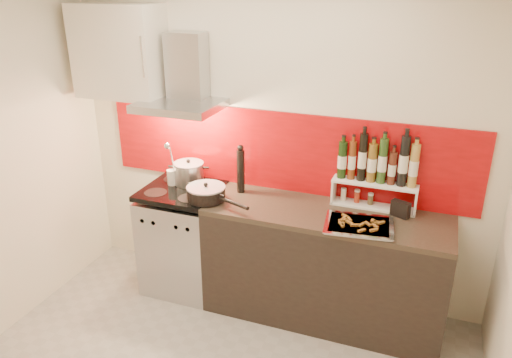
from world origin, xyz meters
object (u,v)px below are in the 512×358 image
at_px(stock_pot, 189,173).
at_px(pepper_mill, 241,169).
at_px(counter, 324,265).
at_px(baking_tray, 359,225).
at_px(range_stove, 184,239).
at_px(saute_pan, 207,193).

distance_m(stock_pot, pepper_mill, 0.46).
xyz_separation_m(stock_pot, pepper_mill, (0.45, 0.01, 0.09)).
bearing_deg(stock_pot, counter, -5.39).
xyz_separation_m(pepper_mill, baking_tray, (0.99, -0.27, -0.17)).
height_order(range_stove, stock_pot, stock_pot).
bearing_deg(saute_pan, baking_tray, -1.28).
relative_size(counter, saute_pan, 3.22).
xyz_separation_m(stock_pot, saute_pan, (0.27, -0.23, -0.04)).
distance_m(stock_pot, saute_pan, 0.36).
relative_size(counter, stock_pot, 7.27).
height_order(range_stove, counter, range_stove).
relative_size(saute_pan, pepper_mill, 1.42).
height_order(saute_pan, baking_tray, saute_pan).
height_order(counter, pepper_mill, pepper_mill).
bearing_deg(pepper_mill, saute_pan, -126.31).
bearing_deg(range_stove, stock_pot, 83.26).
xyz_separation_m(range_stove, baking_tray, (1.46, -0.14, 0.47)).
height_order(range_stove, pepper_mill, pepper_mill).
height_order(range_stove, saute_pan, saute_pan).
bearing_deg(stock_pot, baking_tray, -10.22).
bearing_deg(counter, baking_tray, -30.05).
height_order(pepper_mill, baking_tray, pepper_mill).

